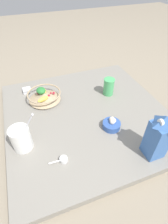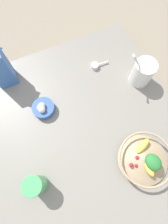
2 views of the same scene
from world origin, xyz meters
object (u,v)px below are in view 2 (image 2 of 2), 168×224
at_px(fruit_bowl, 145,159).
at_px(drinking_cup, 36,185).
at_px(garlic_bowl, 43,108).
at_px(yogurt_tub, 143,72).

distance_m(fruit_bowl, drinking_cup, 0.47).
height_order(drinking_cup, garlic_bowl, drinking_cup).
bearing_deg(drinking_cup, yogurt_tub, -66.91).
bearing_deg(yogurt_tub, garlic_bowl, 85.64).
bearing_deg(garlic_bowl, yogurt_tub, -94.36).
xyz_separation_m(fruit_bowl, garlic_bowl, (0.41, 0.33, -0.02)).
xyz_separation_m(fruit_bowl, yogurt_tub, (0.37, -0.19, 0.04)).
distance_m(fruit_bowl, yogurt_tub, 0.42).
distance_m(fruit_bowl, garlic_bowl, 0.53).
distance_m(yogurt_tub, drinking_cup, 0.71).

